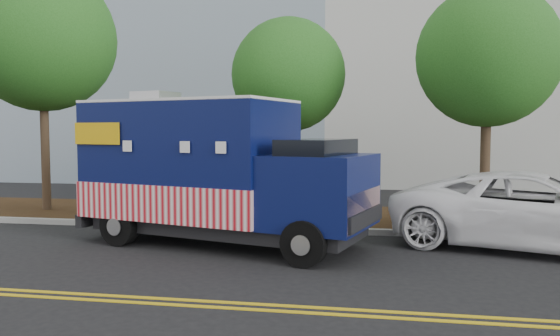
# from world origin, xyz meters

# --- Properties ---
(ground) EXTENTS (120.00, 120.00, 0.00)m
(ground) POSITION_xyz_m (0.00, 0.00, 0.00)
(ground) COLOR black
(ground) RESTS_ON ground
(curb) EXTENTS (120.00, 0.18, 0.15)m
(curb) POSITION_xyz_m (0.00, 1.40, 0.07)
(curb) COLOR #9E9E99
(curb) RESTS_ON ground
(mulch_strip) EXTENTS (120.00, 4.00, 0.15)m
(mulch_strip) POSITION_xyz_m (0.00, 3.50, 0.07)
(mulch_strip) COLOR black
(mulch_strip) RESTS_ON ground
(centerline_near) EXTENTS (120.00, 0.10, 0.01)m
(centerline_near) POSITION_xyz_m (0.00, -4.45, 0.01)
(centerline_near) COLOR gold
(centerline_near) RESTS_ON ground
(centerline_far) EXTENTS (120.00, 0.10, 0.01)m
(centerline_far) POSITION_xyz_m (0.00, -4.70, 0.01)
(centerline_far) COLOR gold
(centerline_far) RESTS_ON ground
(tree_a) EXTENTS (4.43, 4.43, 7.63)m
(tree_a) POSITION_xyz_m (-5.77, 2.99, 5.40)
(tree_a) COLOR #38281C
(tree_a) RESTS_ON ground
(tree_b) EXTENTS (3.35, 3.35, 5.92)m
(tree_b) POSITION_xyz_m (1.73, 3.69, 4.23)
(tree_b) COLOR #38281C
(tree_b) RESTS_ON ground
(tree_c) EXTENTS (3.70, 3.70, 6.39)m
(tree_c) POSITION_xyz_m (7.16, 2.87, 4.53)
(tree_c) COLOR #38281C
(tree_c) RESTS_ON ground
(sign_post) EXTENTS (0.06, 0.06, 2.40)m
(sign_post) POSITION_xyz_m (-0.90, 1.63, 1.20)
(sign_post) COLOR #473828
(sign_post) RESTS_ON ground
(food_truck) EXTENTS (7.08, 4.07, 3.53)m
(food_truck) POSITION_xyz_m (0.61, -0.30, 1.60)
(food_truck) COLOR black
(food_truck) RESTS_ON ground
(white_car) EXTENTS (6.67, 4.54, 1.70)m
(white_car) POSITION_xyz_m (7.78, 0.39, 0.85)
(white_car) COLOR white
(white_car) RESTS_ON ground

